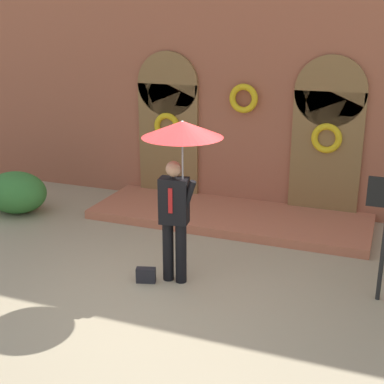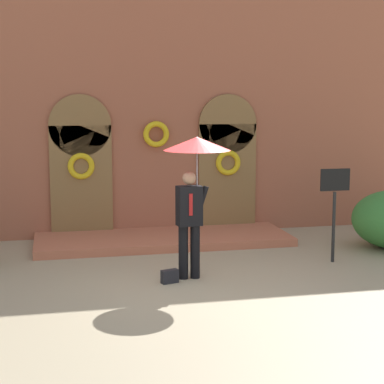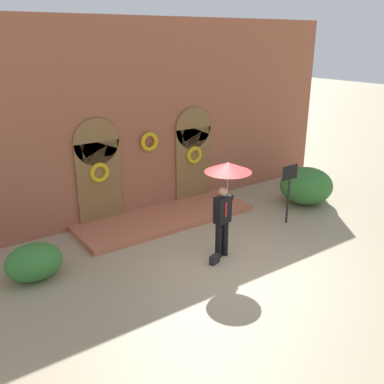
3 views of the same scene
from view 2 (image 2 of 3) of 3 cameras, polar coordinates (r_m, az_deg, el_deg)
ground_plane at (r=10.41m, az=0.33°, el=-8.31°), size 80.00×80.00×0.00m
building_facade at (r=14.04m, az=-3.42°, el=7.17°), size 14.00×2.30×5.60m
person_with_umbrella at (r=10.45m, az=0.27°, el=2.48°), size 1.10×1.10×2.36m
handbag at (r=10.52m, az=-2.00°, el=-7.51°), size 0.30×0.19×0.22m
sign_post at (r=11.88m, az=12.55°, el=-0.64°), size 0.56×0.06×1.72m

